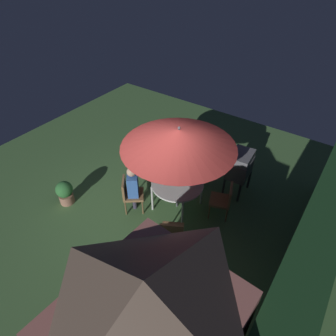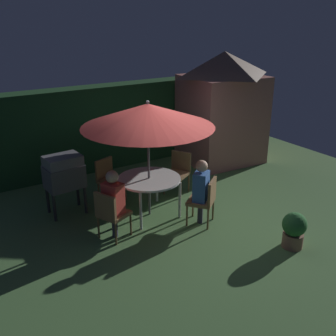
{
  "view_description": "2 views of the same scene",
  "coord_description": "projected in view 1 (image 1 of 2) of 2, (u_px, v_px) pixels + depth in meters",
  "views": [
    {
      "loc": [
        3.71,
        3.24,
        5.24
      ],
      "look_at": [
        -0.27,
        0.43,
        1.3
      ],
      "focal_mm": 30.97,
      "sensor_mm": 36.0,
      "label": 1
    },
    {
      "loc": [
        -3.92,
        -5.52,
        3.69
      ],
      "look_at": [
        -0.0,
        0.63,
        0.86
      ],
      "focal_mm": 42.21,
      "sensor_mm": 36.0,
      "label": 2
    }
  ],
  "objects": [
    {
      "name": "ground_plane",
      "position": [
        147.0,
        208.0,
        7.1
      ],
      "size": [
        11.0,
        11.0,
        0.0
      ],
      "primitive_type": "plane",
      "color": "#47703D"
    },
    {
      "name": "hedge_backdrop",
      "position": [
        307.0,
        254.0,
        4.88
      ],
      "size": [
        6.31,
        0.59,
        2.09
      ],
      "color": "#193D1E",
      "rests_on": "ground"
    },
    {
      "name": "patio_table",
      "position": [
        177.0,
        185.0,
        6.71
      ],
      "size": [
        1.22,
        1.22,
        0.78
      ],
      "color": "white",
      "rests_on": "ground"
    },
    {
      "name": "patio_umbrella",
      "position": [
        179.0,
        138.0,
        5.9
      ],
      "size": [
        2.45,
        2.45,
        2.27
      ],
      "color": "#4C4C51",
      "rests_on": "ground"
    },
    {
      "name": "bbq_grill",
      "position": [
        240.0,
        165.0,
        7.06
      ],
      "size": [
        0.74,
        0.56,
        1.2
      ],
      "color": "#47474C",
      "rests_on": "ground"
    },
    {
      "name": "chair_near_shed",
      "position": [
        185.0,
        163.0,
        7.68
      ],
      "size": [
        0.61,
        0.61,
        0.9
      ],
      "color": "olive",
      "rests_on": "ground"
    },
    {
      "name": "chair_far_side",
      "position": [
        130.0,
        192.0,
        6.79
      ],
      "size": [
        0.65,
        0.65,
        0.9
      ],
      "color": "olive",
      "rests_on": "ground"
    },
    {
      "name": "chair_toward_hedge",
      "position": [
        172.0,
        232.0,
        5.88
      ],
      "size": [
        0.63,
        0.63,
        0.9
      ],
      "color": "olive",
      "rests_on": "ground"
    },
    {
      "name": "chair_toward_house",
      "position": [
        224.0,
        199.0,
        6.62
      ],
      "size": [
        0.6,
        0.6,
        0.9
      ],
      "color": "olive",
      "rests_on": "ground"
    },
    {
      "name": "potted_plant_by_shed",
      "position": [
        65.0,
        192.0,
        7.07
      ],
      "size": [
        0.41,
        0.41,
        0.63
      ],
      "color": "#936651",
      "rests_on": "ground"
    },
    {
      "name": "person_in_red",
      "position": [
        185.0,
        157.0,
        7.45
      ],
      "size": [
        0.35,
        0.41,
        1.26
      ],
      "color": "#CC3D33",
      "rests_on": "ground"
    },
    {
      "name": "person_in_blue",
      "position": [
        133.0,
        184.0,
        6.63
      ],
      "size": [
        0.42,
        0.4,
        1.26
      ],
      "color": "#3866B2",
      "rests_on": "ground"
    }
  ]
}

